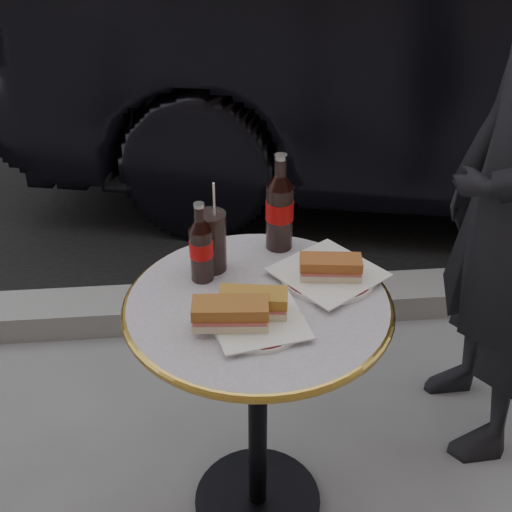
{
  "coord_description": "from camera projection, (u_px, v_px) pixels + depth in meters",
  "views": [
    {
      "loc": [
        -0.11,
        -1.18,
        1.6
      ],
      "look_at": [
        0.0,
        0.05,
        0.82
      ],
      "focal_mm": 45.0,
      "sensor_mm": 36.0,
      "label": 1
    }
  ],
  "objects": [
    {
      "name": "asphalt_road",
      "position": [
        208.0,
        51.0,
        6.07
      ],
      "size": [
        40.0,
        8.0,
        0.0
      ],
      "primitive_type": "cube",
      "color": "black",
      "rests_on": "ground"
    },
    {
      "name": "curb",
      "position": [
        237.0,
        305.0,
        2.59
      ],
      "size": [
        40.0,
        0.2,
        0.12
      ],
      "primitive_type": "cube",
      "color": "gray",
      "rests_on": "ground"
    },
    {
      "name": "bistro_table",
      "position": [
        258.0,
        414.0,
        1.66
      ],
      "size": [
        0.62,
        0.62,
        0.73
      ],
      "primitive_type": null,
      "color": "#BAB2C4",
      "rests_on": "ground"
    },
    {
      "name": "plate_right",
      "position": [
        328.0,
        275.0,
        1.54
      ],
      "size": [
        0.31,
        0.31,
        0.01
      ],
      "primitive_type": "cylinder",
      "rotation": [
        0.0,
        0.0,
        0.44
      ],
      "color": "white",
      "rests_on": "bistro_table"
    },
    {
      "name": "sandwich_right",
      "position": [
        330.0,
        269.0,
        1.51
      ],
      "size": [
        0.15,
        0.08,
        0.05
      ],
      "primitive_type": "cube",
      "rotation": [
        0.0,
        0.0,
        -0.12
      ],
      "color": "#A45829",
      "rests_on": "plate_right"
    },
    {
      "name": "plate_left",
      "position": [
        258.0,
        322.0,
        1.39
      ],
      "size": [
        0.21,
        0.21,
        0.01
      ],
      "primitive_type": "cylinder",
      "rotation": [
        0.0,
        0.0,
        0.02
      ],
      "color": "white",
      "rests_on": "bistro_table"
    },
    {
      "name": "cola_bottle_right",
      "position": [
        280.0,
        202.0,
        1.6
      ],
      "size": [
        0.09,
        0.09,
        0.26
      ],
      "primitive_type": null,
      "rotation": [
        0.0,
        0.0,
        -0.37
      ],
      "color": "black",
      "rests_on": "bistro_table"
    },
    {
      "name": "cola_bottle_left",
      "position": [
        201.0,
        242.0,
        1.49
      ],
      "size": [
        0.06,
        0.06,
        0.2
      ],
      "primitive_type": null,
      "rotation": [
        0.0,
        0.0,
        0.01
      ],
      "color": "black",
      "rests_on": "bistro_table"
    },
    {
      "name": "sandwich_left_b",
      "position": [
        253.0,
        303.0,
        1.39
      ],
      "size": [
        0.16,
        0.09,
        0.05
      ],
      "primitive_type": "cube",
      "rotation": [
        0.0,
        0.0,
        -0.16
      ],
      "color": "#B07A2C",
      "rests_on": "plate_left"
    },
    {
      "name": "cola_glass",
      "position": [
        211.0,
        241.0,
        1.54
      ],
      "size": [
        0.1,
        0.1,
        0.15
      ],
      "primitive_type": "cylinder",
      "rotation": [
        0.0,
        0.0,
        0.43
      ],
      "color": "black",
      "rests_on": "bistro_table"
    },
    {
      "name": "parked_car",
      "position": [
        503.0,
        45.0,
        3.21
      ],
      "size": [
        2.62,
        4.98,
        1.56
      ],
      "primitive_type": "imported",
      "rotation": [
        0.0,
        0.0,
        1.35
      ],
      "color": "black",
      "rests_on": "ground"
    },
    {
      "name": "sandwich_left_a",
      "position": [
        230.0,
        315.0,
        1.36
      ],
      "size": [
        0.17,
        0.09,
        0.06
      ],
      "primitive_type": "cube",
      "rotation": [
        0.0,
        0.0,
        -0.08
      ],
      "color": "#A35F29",
      "rests_on": "plate_left"
    },
    {
      "name": "ground",
      "position": [
        258.0,
        504.0,
        1.86
      ],
      "size": [
        80.0,
        80.0,
        0.0
      ],
      "primitive_type": "plane",
      "color": "gray",
      "rests_on": "ground"
    }
  ]
}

